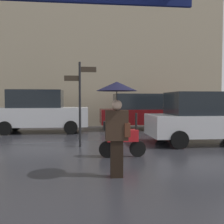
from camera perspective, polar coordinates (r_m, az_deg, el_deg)
pedestrian_with_umbrella at (r=5.23m, az=1.14°, el=1.04°), size 0.84×0.84×1.98m
parked_scooter at (r=7.15m, az=2.00°, el=-5.74°), size 1.32×0.32×1.23m
parked_car_left at (r=9.94m, az=20.01°, el=-1.24°), size 4.23×2.01×1.89m
parked_car_right at (r=12.99m, az=-15.87°, el=0.14°), size 4.56×1.90×2.09m
parked_car_distant at (r=13.82m, az=6.14°, el=0.11°), size 4.35×2.02×1.92m
street_signpost at (r=8.71m, az=-7.16°, el=3.67°), size 1.08×0.08×2.88m
building_block at (r=17.43m, az=-8.51°, el=17.75°), size 18.65×2.82×12.25m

